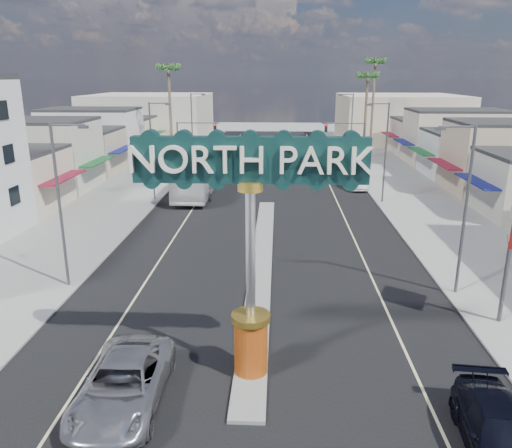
# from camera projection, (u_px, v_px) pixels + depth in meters

# --- Properties ---
(ground) EXTENTS (160.00, 160.00, 0.00)m
(ground) POSITION_uv_depth(u_px,v_px,m) (267.00, 201.00, 46.47)
(ground) COLOR gray
(ground) RESTS_ON ground
(road) EXTENTS (20.00, 120.00, 0.01)m
(road) POSITION_uv_depth(u_px,v_px,m) (267.00, 201.00, 46.47)
(road) COLOR black
(road) RESTS_ON ground
(median_island) EXTENTS (1.30, 30.00, 0.16)m
(median_island) POSITION_uv_depth(u_px,v_px,m) (261.00, 262.00, 31.14)
(median_island) COLOR gray
(median_island) RESTS_ON ground
(sidewalk_left) EXTENTS (8.00, 120.00, 0.12)m
(sidewalk_left) POSITION_uv_depth(u_px,v_px,m) (119.00, 199.00, 47.05)
(sidewalk_left) COLOR gray
(sidewalk_left) RESTS_ON ground
(sidewalk_right) EXTENTS (8.00, 120.00, 0.12)m
(sidewalk_right) POSITION_uv_depth(u_px,v_px,m) (419.00, 202.00, 45.86)
(sidewalk_right) COLOR gray
(sidewalk_right) RESTS_ON ground
(storefront_row_left) EXTENTS (12.00, 42.00, 6.00)m
(storefront_row_left) POSITION_uv_depth(u_px,v_px,m) (68.00, 148.00, 59.07)
(storefront_row_left) COLOR beige
(storefront_row_left) RESTS_ON ground
(storefront_row_right) EXTENTS (12.00, 42.00, 6.00)m
(storefront_row_right) POSITION_uv_depth(u_px,v_px,m) (479.00, 151.00, 57.02)
(storefront_row_right) COLOR #B7B29E
(storefront_row_right) RESTS_ON ground
(backdrop_far_left) EXTENTS (20.00, 20.00, 8.00)m
(backdrop_far_left) POSITION_uv_depth(u_px,v_px,m) (151.00, 117.00, 89.32)
(backdrop_far_left) COLOR #B7B29E
(backdrop_far_left) RESTS_ON ground
(backdrop_far_right) EXTENTS (20.00, 20.00, 8.00)m
(backdrop_far_right) POSITION_uv_depth(u_px,v_px,m) (398.00, 118.00, 87.44)
(backdrop_far_right) COLOR beige
(backdrop_far_right) RESTS_ON ground
(gateway_sign) EXTENTS (8.20, 1.50, 9.15)m
(gateway_sign) POSITION_uv_depth(u_px,v_px,m) (250.00, 231.00, 17.95)
(gateway_sign) COLOR #B3370D
(gateway_sign) RESTS_ON median_island
(traffic_signal_left) EXTENTS (5.09, 0.45, 6.00)m
(traffic_signal_left) POSITION_uv_depth(u_px,v_px,m) (193.00, 137.00, 59.02)
(traffic_signal_left) COLOR #47474C
(traffic_signal_left) RESTS_ON ground
(traffic_signal_right) EXTENTS (5.09, 0.45, 6.00)m
(traffic_signal_right) POSITION_uv_depth(u_px,v_px,m) (349.00, 138.00, 58.24)
(traffic_signal_right) COLOR #47474C
(traffic_signal_right) RESTS_ON ground
(streetlight_l_near) EXTENTS (2.03, 0.22, 9.00)m
(streetlight_l_near) POSITION_uv_depth(u_px,v_px,m) (62.00, 198.00, 26.32)
(streetlight_l_near) COLOR #47474C
(streetlight_l_near) RESTS_ON ground
(streetlight_l_mid) EXTENTS (2.03, 0.22, 9.00)m
(streetlight_l_mid) POSITION_uv_depth(u_px,v_px,m) (153.00, 146.00, 45.46)
(streetlight_l_mid) COLOR #47474C
(streetlight_l_mid) RESTS_ON ground
(streetlight_l_far) EXTENTS (2.03, 0.22, 9.00)m
(streetlight_l_far) POSITION_uv_depth(u_px,v_px,m) (193.00, 124.00, 66.51)
(streetlight_l_far) COLOR #47474C
(streetlight_l_far) RESTS_ON ground
(streetlight_r_near) EXTENTS (2.03, 0.22, 9.00)m
(streetlight_r_near) POSITION_uv_depth(u_px,v_px,m) (463.00, 203.00, 25.43)
(streetlight_r_near) COLOR #47474C
(streetlight_r_near) RESTS_ON ground
(streetlight_r_mid) EXTENTS (2.03, 0.22, 9.00)m
(streetlight_r_mid) POSITION_uv_depth(u_px,v_px,m) (384.00, 148.00, 44.57)
(streetlight_r_mid) COLOR #47474C
(streetlight_r_mid) RESTS_ON ground
(streetlight_r_far) EXTENTS (2.03, 0.22, 9.00)m
(streetlight_r_far) POSITION_uv_depth(u_px,v_px,m) (350.00, 124.00, 65.62)
(streetlight_r_far) COLOR #47474C
(streetlight_r_far) RESTS_ON ground
(palm_left_far) EXTENTS (2.60, 2.60, 13.10)m
(palm_left_far) POSITION_uv_depth(u_px,v_px,m) (168.00, 73.00, 62.86)
(palm_left_far) COLOR brown
(palm_left_far) RESTS_ON ground
(palm_right_mid) EXTENTS (2.60, 2.60, 12.10)m
(palm_right_mid) POSITION_uv_depth(u_px,v_px,m) (368.00, 80.00, 67.75)
(palm_right_mid) COLOR brown
(palm_right_mid) RESTS_ON ground
(palm_right_far) EXTENTS (2.60, 2.60, 14.10)m
(palm_right_far) POSITION_uv_depth(u_px,v_px,m) (375.00, 67.00, 72.89)
(palm_right_far) COLOR brown
(palm_right_far) RESTS_ON ground
(suv_left) EXTENTS (2.90, 6.12, 1.69)m
(suv_left) POSITION_uv_depth(u_px,v_px,m) (123.00, 384.00, 17.63)
(suv_left) COLOR #A5A6AA
(suv_left) RESTS_ON ground
(suv_right) EXTENTS (2.65, 5.51, 1.55)m
(suv_right) POSITION_uv_depth(u_px,v_px,m) (501.00, 434.00, 15.28)
(suv_right) COLOR black
(suv_right) RESTS_ON ground
(car_parked_left) EXTENTS (2.22, 4.70, 1.55)m
(car_parked_left) POSITION_uv_depth(u_px,v_px,m) (202.00, 190.00, 47.61)
(car_parked_left) COLOR #5B5B5F
(car_parked_left) RESTS_ON ground
(car_parked_right) EXTENTS (2.05, 4.52, 1.44)m
(car_parked_right) POSITION_uv_depth(u_px,v_px,m) (356.00, 182.00, 51.42)
(car_parked_right) COLOR silver
(car_parked_right) RESTS_ON ground
(city_bus) EXTENTS (3.22, 13.04, 3.62)m
(city_bus) POSITION_uv_depth(u_px,v_px,m) (197.00, 176.00, 49.06)
(city_bus) COLOR silver
(city_bus) RESTS_ON ground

